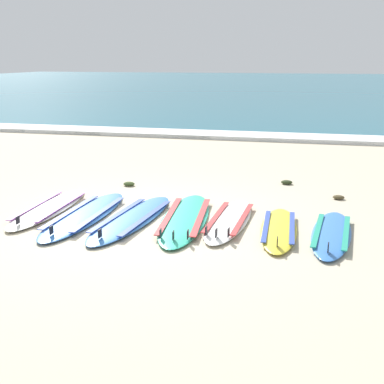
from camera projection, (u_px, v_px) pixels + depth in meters
name	position (u px, v px, depth m)	size (l,w,h in m)	color
ground_plane	(143.00, 223.00, 7.31)	(80.00, 80.00, 0.00)	#C1B599
sea	(288.00, 85.00, 42.71)	(80.00, 60.00, 0.10)	#23667A
wave_foam_strip	(234.00, 135.00, 15.07)	(80.00, 1.20, 0.11)	white
surfboard_0	(49.00, 208.00, 7.90)	(0.64, 2.33, 0.18)	silver
surfboard_1	(85.00, 215.00, 7.56)	(0.65, 2.52, 0.18)	#3875CC
surfboard_2	(132.00, 218.00, 7.39)	(0.83, 2.51, 0.18)	#3875CC
surfboard_3	(185.00, 218.00, 7.40)	(0.89, 2.61, 0.18)	#2DB793
surfboard_4	(229.00, 220.00, 7.31)	(0.61, 2.16, 0.18)	white
surfboard_5	(279.00, 229.00, 6.93)	(0.57, 1.95, 0.18)	yellow
surfboard_6	(332.00, 234.00, 6.75)	(0.66, 2.05, 0.18)	#3875CC
seaweed_clump_near_shoreline	(129.00, 184.00, 9.39)	(0.21, 0.17, 0.07)	#384723
seaweed_clump_mid_sand	(287.00, 182.00, 9.51)	(0.21, 0.17, 0.07)	#2D381E
seaweed_clump_by_the_boards	(339.00, 197.00, 8.51)	(0.19, 0.15, 0.07)	#4C4228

